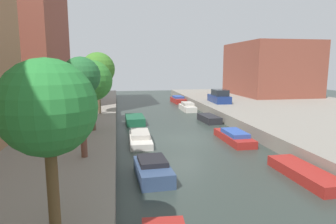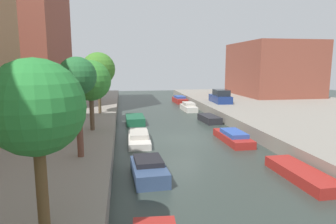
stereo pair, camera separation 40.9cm
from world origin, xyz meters
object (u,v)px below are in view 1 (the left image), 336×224
street_tree_2 (92,81)px  moored_boat_right_2 (234,137)px  moored_boat_left_3 (140,138)px  street_tree_1 (81,78)px  moored_boat_left_2 (153,170)px  apartment_tower_far (9,5)px  moored_boat_right_3 (209,119)px  moored_boat_right_4 (188,107)px  street_tree_3 (98,69)px  parked_car (219,97)px  low_block_right (269,69)px  moored_boat_right_1 (305,173)px  street_tree_0 (48,109)px  moored_boat_right_5 (178,100)px  moored_boat_left_4 (135,120)px

street_tree_2 → moored_boat_right_2: (9.94, -1.01, -4.07)m
moored_boat_left_3 → moored_boat_right_2: moored_boat_right_2 is taller
street_tree_1 → moored_boat_left_2: size_ratio=1.50×
apartment_tower_far → moored_boat_right_3: bearing=-22.8°
moored_boat_right_2 → moored_boat_right_4: size_ratio=1.19×
street_tree_3 → parked_car: (13.86, 5.70, -3.45)m
street_tree_2 → moored_boat_left_2: (3.30, -6.84, -4.01)m
street_tree_2 → street_tree_3: (-0.00, 7.34, 0.68)m
low_block_right → moored_boat_right_3: (-14.06, -14.41, -4.57)m
moored_boat_right_1 → street_tree_0: bearing=-155.7°
moored_boat_left_3 → moored_boat_left_2: bearing=-89.3°
apartment_tower_far → moored_boat_right_2: apartment_tower_far is taller
apartment_tower_far → moored_boat_right_1: apartment_tower_far is taller
street_tree_0 → moored_boat_right_5: size_ratio=1.16×
street_tree_1 → moored_boat_left_3: street_tree_1 is taller
moored_boat_right_2 → moored_boat_left_4: bearing=130.2°
moored_boat_right_5 → moored_boat_right_2: bearing=-91.4°
low_block_right → parked_car: low_block_right is taller
street_tree_1 → parked_car: bearing=54.0°
low_block_right → street_tree_0: (-24.50, -33.74, -0.45)m
moored_boat_left_2 → moored_boat_right_1: (7.29, -1.38, -0.15)m
street_tree_1 → moored_boat_right_4: 22.49m
apartment_tower_far → parked_car: 25.54m
moored_boat_left_4 → street_tree_1: bearing=-104.2°
street_tree_0 → street_tree_1: 6.98m
apartment_tower_far → moored_boat_right_2: size_ratio=4.78×
moored_boat_left_3 → street_tree_0: bearing=-104.0°
street_tree_0 → moored_boat_left_2: street_tree_0 is taller
street_tree_3 → moored_boat_left_3: bearing=-66.6°
moored_boat_left_2 → moored_boat_right_4: size_ratio=0.86×
parked_car → moored_boat_right_4: bearing=171.8°
street_tree_3 → moored_boat_left_4: 5.78m
street_tree_3 → moored_boat_right_3: street_tree_3 is taller
parked_car → apartment_tower_far: bearing=175.9°
street_tree_3 → moored_boat_right_2: street_tree_3 is taller
parked_car → moored_boat_right_1: 21.56m
street_tree_3 → moored_boat_left_2: 15.30m
street_tree_3 → moored_boat_right_5: size_ratio=1.40×
apartment_tower_far → low_block_right: bearing=10.1°
low_block_right → street_tree_0: size_ratio=2.70×
street_tree_0 → moored_boat_left_4: size_ratio=1.31×
parked_car → moored_boat_left_3: size_ratio=0.93×
apartment_tower_far → parked_car: (23.36, -1.67, -10.19)m
moored_boat_left_2 → parked_car: bearing=62.0°
moored_boat_right_1 → moored_boat_right_5: moored_boat_right_5 is taller
moored_boat_right_4 → moored_boat_left_2: bearing=-108.3°
parked_car → moored_boat_right_1: bearing=-98.8°
street_tree_3 → moored_boat_right_1: size_ratio=1.27×
parked_car → moored_boat_right_4: size_ratio=1.11×
moored_boat_right_1 → moored_boat_left_4: bearing=115.8°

